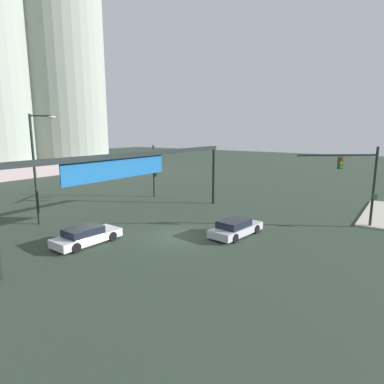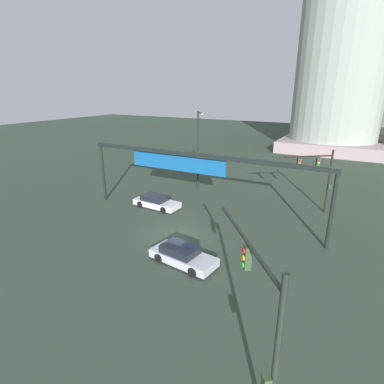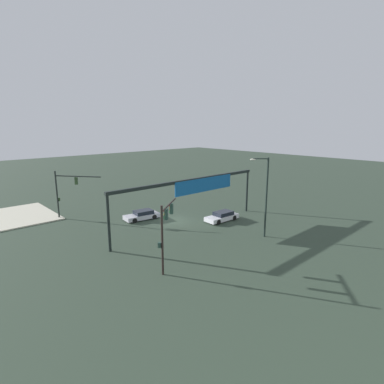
{
  "view_description": "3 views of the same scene",
  "coord_description": "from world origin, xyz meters",
  "px_view_note": "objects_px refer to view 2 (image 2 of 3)",
  "views": [
    {
      "loc": [
        -18.28,
        -13.66,
        7.64
      ],
      "look_at": [
        0.38,
        -0.92,
        3.34
      ],
      "focal_mm": 30.56,
      "sensor_mm": 36.0,
      "label": 1
    },
    {
      "loc": [
        11.61,
        -18.54,
        11.04
      ],
      "look_at": [
        0.17,
        2.46,
        2.93
      ],
      "focal_mm": 28.25,
      "sensor_mm": 36.0,
      "label": 2
    },
    {
      "loc": [
        24.31,
        30.23,
        12.33
      ],
      "look_at": [
        -2.39,
        1.06,
        3.67
      ],
      "focal_mm": 29.06,
      "sensor_mm": 36.0,
      "label": 3
    }
  ],
  "objects_px": {
    "traffic_signal_opposite_side": "(261,307)",
    "streetlamp_curved_arm": "(198,146)",
    "sedan_car_approaching": "(182,255)",
    "sedan_car_waiting_far": "(156,202)",
    "traffic_signal_near_corner": "(318,171)"
  },
  "relations": [
    {
      "from": "traffic_signal_opposite_side",
      "to": "sedan_car_approaching",
      "type": "bearing_deg",
      "value": 7.69
    },
    {
      "from": "streetlamp_curved_arm",
      "to": "sedan_car_approaching",
      "type": "relative_size",
      "value": 1.86
    },
    {
      "from": "traffic_signal_near_corner",
      "to": "sedan_car_approaching",
      "type": "bearing_deg",
      "value": 27.55
    },
    {
      "from": "streetlamp_curved_arm",
      "to": "sedan_car_approaching",
      "type": "distance_m",
      "value": 16.52
    },
    {
      "from": "traffic_signal_near_corner",
      "to": "streetlamp_curved_arm",
      "type": "height_order",
      "value": "streetlamp_curved_arm"
    },
    {
      "from": "traffic_signal_near_corner",
      "to": "sedan_car_approaching",
      "type": "distance_m",
      "value": 15.34
    },
    {
      "from": "traffic_signal_near_corner",
      "to": "sedan_car_approaching",
      "type": "height_order",
      "value": "traffic_signal_near_corner"
    },
    {
      "from": "traffic_signal_opposite_side",
      "to": "sedan_car_approaching",
      "type": "relative_size",
      "value": 1.34
    },
    {
      "from": "traffic_signal_opposite_side",
      "to": "sedan_car_approaching",
      "type": "height_order",
      "value": "traffic_signal_opposite_side"
    },
    {
      "from": "sedan_car_waiting_far",
      "to": "streetlamp_curved_arm",
      "type": "bearing_deg",
      "value": 85.09
    },
    {
      "from": "sedan_car_approaching",
      "to": "sedan_car_waiting_far",
      "type": "bearing_deg",
      "value": 142.09
    },
    {
      "from": "traffic_signal_near_corner",
      "to": "sedan_car_waiting_far",
      "type": "relative_size",
      "value": 1.26
    },
    {
      "from": "traffic_signal_opposite_side",
      "to": "streetlamp_curved_arm",
      "type": "distance_m",
      "value": 25.35
    },
    {
      "from": "traffic_signal_opposite_side",
      "to": "streetlamp_curved_arm",
      "type": "bearing_deg",
      "value": -5.95
    },
    {
      "from": "traffic_signal_opposite_side",
      "to": "sedan_car_approaching",
      "type": "xyz_separation_m",
      "value": [
        -7.09,
        6.9,
        -3.61
      ]
    }
  ]
}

